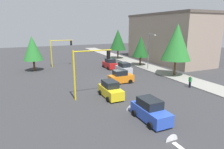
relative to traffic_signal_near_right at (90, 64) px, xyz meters
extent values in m
plane|color=#353538|center=(-6.00, 5.70, -4.03)|extent=(120.00, 120.00, 0.00)
cube|color=gray|center=(-11.00, 16.20, -3.95)|extent=(80.00, 4.00, 0.15)
cube|color=silver|center=(6.30, 2.70, -4.02)|extent=(2.20, 0.36, 0.01)
cone|color=silver|center=(5.00, 2.70, -4.02)|extent=(0.01, 1.10, 1.10)
cone|color=silver|center=(11.00, 2.70, -4.02)|extent=(0.01, 1.10, 1.10)
cube|color=gray|center=(-15.89, 24.20, 1.26)|extent=(21.38, 9.00, 10.57)
cube|color=brown|center=(-15.89, 24.20, 6.79)|extent=(21.68, 9.30, 0.50)
cylinder|color=yellow|center=(0.00, -1.80, -1.18)|extent=(0.18, 0.18, 5.69)
cylinder|color=yellow|center=(0.00, 0.45, 1.51)|extent=(0.12, 4.50, 0.12)
cube|color=black|center=(0.00, 2.34, 0.93)|extent=(0.36, 0.32, 0.96)
sphere|color=red|center=(0.00, 2.52, 1.23)|extent=(0.18, 0.18, 0.18)
sphere|color=yellow|center=(0.00, 2.52, 0.93)|extent=(0.18, 0.18, 0.18)
sphere|color=green|center=(0.00, 2.52, 0.63)|extent=(0.18, 0.18, 0.18)
cylinder|color=yellow|center=(-20.00, -1.80, -1.24)|extent=(0.18, 0.18, 5.57)
cylinder|color=yellow|center=(-20.00, 0.45, 1.39)|extent=(0.12, 4.50, 0.12)
cube|color=black|center=(-20.00, 2.34, 0.81)|extent=(0.36, 0.32, 0.96)
sphere|color=red|center=(-20.00, 2.52, 1.11)|extent=(0.18, 0.18, 0.18)
sphere|color=yellow|center=(-20.00, 2.52, 0.81)|extent=(0.18, 0.18, 0.18)
sphere|color=green|center=(-20.00, 2.52, 0.51)|extent=(0.18, 0.18, 0.18)
cylinder|color=slate|center=(-10.00, 14.90, -0.53)|extent=(0.14, 0.14, 7.00)
cylinder|color=slate|center=(-9.10, 14.90, 2.77)|extent=(1.80, 0.10, 0.10)
ellipsoid|color=silver|center=(-8.20, 14.90, 2.62)|extent=(0.56, 0.28, 0.20)
cylinder|color=brown|center=(-18.00, -5.30, -2.91)|extent=(0.36, 0.36, 2.24)
cone|color=#28752D|center=(-18.00, -5.30, 0.25)|extent=(3.58, 3.58, 4.48)
cylinder|color=brown|center=(-24.00, 15.20, -2.74)|extent=(0.36, 0.36, 2.57)
cone|color=#19511E|center=(-24.00, 15.20, 0.90)|extent=(4.10, 4.10, 5.13)
cylinder|color=brown|center=(-4.00, 16.20, -2.54)|extent=(0.36, 0.36, 2.97)
cone|color=#28752D|center=(-4.00, 16.20, 1.71)|extent=(4.75, 4.75, 5.94)
cylinder|color=brown|center=(-14.00, 15.70, -2.95)|extent=(0.36, 0.36, 2.14)
cone|color=#19511E|center=(-14.00, 15.70, 0.06)|extent=(3.43, 3.43, 4.29)
cube|color=blue|center=(7.63, 3.15, -3.34)|extent=(4.16, 1.74, 1.05)
cube|color=black|center=(7.42, 3.15, -2.43)|extent=(2.17, 1.53, 0.76)
cylinder|color=black|center=(8.92, 4.09, -3.73)|extent=(0.60, 0.20, 0.60)
cylinder|color=black|center=(8.92, 2.22, -3.73)|extent=(0.60, 0.20, 0.60)
cylinder|color=black|center=(6.34, 4.09, -3.73)|extent=(0.60, 0.20, 0.60)
cylinder|color=black|center=(6.34, 2.22, -3.73)|extent=(0.60, 0.20, 0.60)
cube|color=yellow|center=(0.85, 2.25, -3.34)|extent=(4.04, 1.68, 1.05)
cube|color=black|center=(0.65, 2.25, -2.43)|extent=(2.10, 1.48, 0.76)
cylinder|color=black|center=(2.10, 3.15, -3.73)|extent=(0.60, 0.20, 0.60)
cylinder|color=black|center=(2.10, 1.35, -3.73)|extent=(0.60, 0.20, 0.60)
cylinder|color=black|center=(-0.40, 3.15, -3.73)|extent=(0.60, 0.20, 0.60)
cylinder|color=black|center=(-0.40, 1.35, -3.73)|extent=(0.60, 0.20, 0.60)
cube|color=orange|center=(-4.00, 6.06, -3.34)|extent=(1.62, 3.64, 1.05)
cube|color=black|center=(-4.00, 5.88, -2.43)|extent=(1.42, 1.89, 0.76)
cylinder|color=black|center=(-4.87, 7.19, -3.73)|extent=(0.20, 0.60, 0.60)
cylinder|color=black|center=(-3.13, 7.19, -3.73)|extent=(0.20, 0.60, 0.60)
cylinder|color=black|center=(-4.87, 4.93, -3.73)|extent=(0.20, 0.60, 0.60)
cylinder|color=black|center=(-3.13, 4.93, -3.73)|extent=(0.20, 0.60, 0.60)
cube|color=#B2B5BA|center=(-9.27, 9.24, -3.34)|extent=(3.61, 1.75, 1.05)
cube|color=black|center=(-9.09, 9.24, -2.43)|extent=(1.88, 1.54, 0.76)
cylinder|color=black|center=(-10.39, 8.31, -3.73)|extent=(0.60, 0.20, 0.60)
cylinder|color=black|center=(-10.39, 10.18, -3.73)|extent=(0.60, 0.20, 0.60)
cylinder|color=black|center=(-8.15, 8.31, -3.73)|extent=(0.60, 0.20, 0.60)
cylinder|color=black|center=(-8.15, 10.18, -3.73)|extent=(0.60, 0.20, 0.60)
cube|color=red|center=(-14.22, 8.67, -3.34)|extent=(3.97, 1.72, 1.05)
cube|color=black|center=(-14.02, 8.67, -2.43)|extent=(2.06, 1.52, 0.76)
cylinder|color=black|center=(-15.45, 7.75, -3.73)|extent=(0.60, 0.20, 0.60)
cylinder|color=black|center=(-15.45, 9.59, -3.73)|extent=(0.60, 0.20, 0.60)
cylinder|color=black|center=(-12.99, 7.75, -3.73)|extent=(0.60, 0.20, 0.60)
cylinder|color=black|center=(-12.99, 9.59, -3.73)|extent=(0.60, 0.20, 0.60)
cylinder|color=#262638|center=(2.02, 13.68, -3.60)|extent=(0.16, 0.16, 0.85)
cylinder|color=#262638|center=(1.82, 13.68, -3.60)|extent=(0.16, 0.16, 0.85)
cube|color=green|center=(1.92, 13.68, -2.88)|extent=(0.40, 0.24, 0.60)
sphere|color=tan|center=(1.92, 13.68, -2.44)|extent=(0.22, 0.22, 0.22)
camera|label=1|loc=(20.69, -6.46, 4.18)|focal=30.91mm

